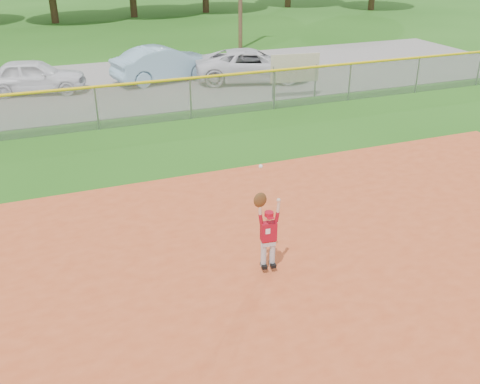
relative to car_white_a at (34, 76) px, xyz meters
name	(u,v)px	position (x,y,z in m)	size (l,w,h in m)	color
ground	(175,289)	(1.79, -15.79, -0.74)	(120.00, 120.00, 0.00)	#245F15
parking_strip	(80,88)	(1.79, 0.21, -0.73)	(44.00, 10.00, 0.03)	gray
car_white_a	(34,76)	(0.00, 0.00, 0.00)	(1.68, 4.18, 1.42)	white
car_blue	(165,64)	(5.65, 0.09, 0.07)	(1.65, 4.74, 1.56)	#90BCD7
car_white_b	(252,65)	(9.36, -1.42, 0.01)	(2.38, 5.16, 1.43)	white
sponsor_sign	(295,69)	(9.86, -4.69, 0.46)	(2.03, 0.35, 1.82)	gray
outfield_fence	(96,105)	(1.79, -5.79, 0.14)	(40.06, 0.10, 1.55)	gray
ballplayer	(267,230)	(3.63, -15.90, 0.21)	(0.54, 0.25, 2.19)	silver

